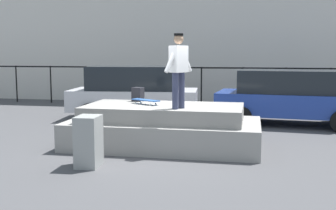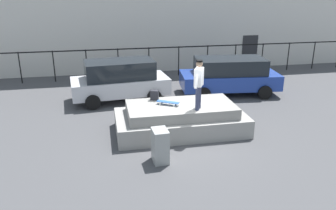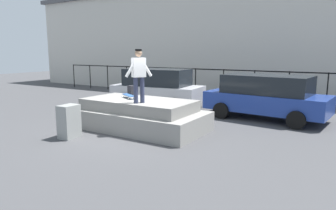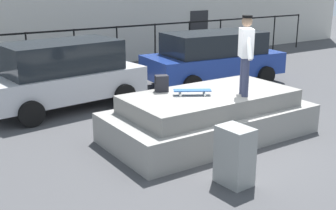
{
  "view_description": "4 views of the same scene",
  "coord_description": "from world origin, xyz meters",
  "px_view_note": "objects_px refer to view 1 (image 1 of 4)",
  "views": [
    {
      "loc": [
        2.12,
        -9.35,
        2.29
      ],
      "look_at": [
        -0.06,
        1.43,
        0.9
      ],
      "focal_mm": 44.94,
      "sensor_mm": 36.0,
      "label": 1
    },
    {
      "loc": [
        -2.62,
        -10.49,
        5.04
      ],
      "look_at": [
        -0.27,
        1.35,
        0.71
      ],
      "focal_mm": 36.41,
      "sensor_mm": 36.0,
      "label": 2
    },
    {
      "loc": [
        6.3,
        -7.71,
        2.62
      ],
      "look_at": [
        0.38,
        1.82,
        0.66
      ],
      "focal_mm": 32.71,
      "sensor_mm": 36.0,
      "label": 3
    },
    {
      "loc": [
        -5.81,
        -6.61,
        3.42
      ],
      "look_at": [
        -0.55,
        1.29,
        0.63
      ],
      "focal_mm": 46.2,
      "sensor_mm": 36.0,
      "label": 4
    }
  ],
  "objects_px": {
    "skateboarder": "(179,66)",
    "car_silver_hatchback_near": "(134,91)",
    "skateboard": "(146,100)",
    "car_blue_hatchback_mid": "(291,96)",
    "backpack": "(138,94)",
    "utility_box": "(89,141)"
  },
  "relations": [
    {
      "from": "skateboarder",
      "to": "car_silver_hatchback_near",
      "type": "bearing_deg",
      "value": 117.39
    },
    {
      "from": "skateboarder",
      "to": "skateboard",
      "type": "distance_m",
      "value": 1.4
    },
    {
      "from": "skateboard",
      "to": "car_blue_hatchback_mid",
      "type": "xyz_separation_m",
      "value": [
        3.76,
        3.85,
        -0.2
      ]
    },
    {
      "from": "skateboard",
      "to": "backpack",
      "type": "relative_size",
      "value": 2.17
    },
    {
      "from": "skateboard",
      "to": "backpack",
      "type": "distance_m",
      "value": 0.74
    },
    {
      "from": "skateboard",
      "to": "car_blue_hatchback_mid",
      "type": "distance_m",
      "value": 5.39
    },
    {
      "from": "backpack",
      "to": "car_silver_hatchback_near",
      "type": "distance_m",
      "value": 3.46
    },
    {
      "from": "backpack",
      "to": "utility_box",
      "type": "relative_size",
      "value": 0.35
    },
    {
      "from": "backpack",
      "to": "skateboarder",
      "type": "bearing_deg",
      "value": -23.19
    },
    {
      "from": "skateboarder",
      "to": "utility_box",
      "type": "relative_size",
      "value": 1.64
    },
    {
      "from": "backpack",
      "to": "utility_box",
      "type": "bearing_deg",
      "value": -75.24
    },
    {
      "from": "skateboarder",
      "to": "backpack",
      "type": "height_order",
      "value": "skateboarder"
    },
    {
      "from": "backpack",
      "to": "utility_box",
      "type": "xyz_separation_m",
      "value": [
        -0.28,
        -2.73,
        -0.69
      ]
    },
    {
      "from": "skateboarder",
      "to": "car_blue_hatchback_mid",
      "type": "xyz_separation_m",
      "value": [
        2.84,
        4.45,
        -1.07
      ]
    },
    {
      "from": "skateboard",
      "to": "car_blue_hatchback_mid",
      "type": "bearing_deg",
      "value": 45.73
    },
    {
      "from": "car_blue_hatchback_mid",
      "to": "backpack",
      "type": "bearing_deg",
      "value": -142.06
    },
    {
      "from": "car_blue_hatchback_mid",
      "to": "utility_box",
      "type": "distance_m",
      "value": 7.41
    },
    {
      "from": "utility_box",
      "to": "skateboarder",
      "type": "bearing_deg",
      "value": 40.48
    },
    {
      "from": "skateboard",
      "to": "utility_box",
      "type": "height_order",
      "value": "skateboard"
    },
    {
      "from": "skateboarder",
      "to": "car_blue_hatchback_mid",
      "type": "height_order",
      "value": "skateboarder"
    },
    {
      "from": "skateboarder",
      "to": "backpack",
      "type": "bearing_deg",
      "value": 136.26
    },
    {
      "from": "skateboarder",
      "to": "backpack",
      "type": "xyz_separation_m",
      "value": [
        -1.29,
        1.23,
        -0.79
      ]
    }
  ]
}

